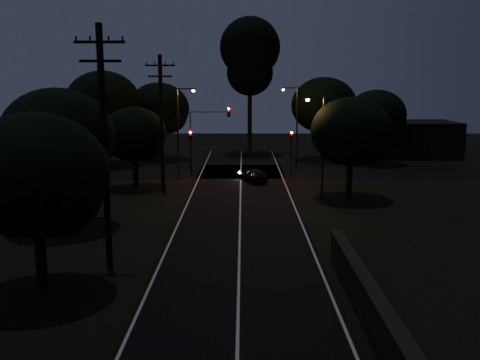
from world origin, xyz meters
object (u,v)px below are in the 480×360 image
object	(u,v)px
signal_right	(291,145)
car	(253,175)
tall_pine	(250,55)
utility_pole_far	(162,122)
signal_mast	(209,128)
utility_pole_mid	(104,145)
streetlight_c	(321,140)
streetlight_b	(295,122)
signal_left	(191,145)
streetlight_a	(180,127)

from	to	relation	value
signal_right	car	size ratio (longest dim) A/B	1.17
signal_right	tall_pine	bearing A→B (deg)	103.49
tall_pine	car	xyz separation A→B (m)	(0.06, -18.39, -10.88)
tall_pine	car	distance (m)	21.37
utility_pole_far	signal_mast	xyz separation A→B (m)	(3.09, 7.99, -1.15)
utility_pole_mid	streetlight_c	world-z (taller)	utility_pole_mid
streetlight_b	utility_pole_mid	bearing A→B (deg)	-111.30
utility_pole_mid	streetlight_b	distance (m)	31.15
signal_right	signal_left	bearing A→B (deg)	180.00
utility_pole_mid	streetlight_b	xyz separation A→B (m)	(11.31, 29.00, -1.10)
utility_pole_mid	streetlight_b	bearing A→B (deg)	68.70
streetlight_a	streetlight_c	distance (m)	13.72
signal_left	tall_pine	bearing A→B (deg)	69.54
streetlight_b	car	xyz separation A→B (m)	(-4.25, -7.39, -4.04)
tall_pine	streetlight_a	world-z (taller)	tall_pine
utility_pole_mid	streetlight_c	size ratio (longest dim) A/B	1.47
tall_pine	streetlight_b	xyz separation A→B (m)	(4.31, -11.00, -6.84)
utility_pole_far	car	world-z (taller)	utility_pole_far
utility_pole_mid	streetlight_a	world-z (taller)	utility_pole_mid
signal_mast	car	xyz separation A→B (m)	(3.98, -3.38, -3.74)
signal_right	signal_mast	bearing A→B (deg)	179.97
utility_pole_mid	tall_pine	distance (m)	41.01
signal_mast	streetlight_b	size ratio (longest dim) A/B	0.78
signal_left	streetlight_a	world-z (taller)	streetlight_a
utility_pole_mid	signal_left	distance (m)	25.19
streetlight_b	tall_pine	bearing A→B (deg)	111.38
utility_pole_far	streetlight_c	bearing A→B (deg)	-9.60
streetlight_b	signal_mast	bearing A→B (deg)	-154.01
utility_pole_far	signal_left	size ratio (longest dim) A/B	2.56
streetlight_c	car	world-z (taller)	streetlight_c
utility_pole_far	streetlight_a	distance (m)	6.10
signal_left	streetlight_a	size ratio (longest dim) A/B	0.51
utility_pole_mid	tall_pine	size ratio (longest dim) A/B	0.69
streetlight_c	utility_pole_mid	bearing A→B (deg)	-128.26
tall_pine	signal_left	bearing A→B (deg)	-110.46
tall_pine	utility_pole_far	bearing A→B (deg)	-106.93
streetlight_a	signal_mast	bearing A→B (deg)	39.77
signal_left	streetlight_c	size ratio (longest dim) A/B	0.55
streetlight_b	streetlight_c	world-z (taller)	streetlight_b
signal_right	streetlight_b	distance (m)	4.45
utility_pole_mid	streetlight_c	xyz separation A→B (m)	(11.83, 15.00, -1.39)
signal_right	car	bearing A→B (deg)	-136.33
utility_pole_mid	streetlight_a	size ratio (longest dim) A/B	1.38
utility_pole_far	signal_right	world-z (taller)	utility_pole_far
utility_pole_mid	signal_left	bearing A→B (deg)	86.79
signal_mast	streetlight_a	size ratio (longest dim) A/B	0.78
tall_pine	signal_left	size ratio (longest dim) A/B	3.88
signal_left	car	distance (m)	6.96
signal_mast	streetlight_a	world-z (taller)	streetlight_a
signal_right	streetlight_b	size ratio (longest dim) A/B	0.51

